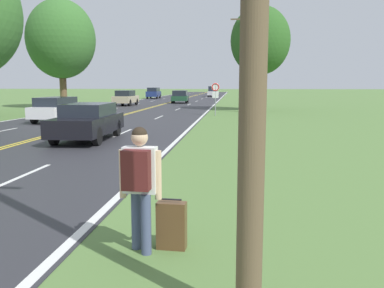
{
  "coord_description": "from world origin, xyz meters",
  "views": [
    {
      "loc": [
        8.09,
        -1.56,
        2.21
      ],
      "look_at": [
        7.08,
        7.94,
        0.81
      ],
      "focal_mm": 38.0,
      "sensor_mm": 36.0,
      "label": 1
    }
  ],
  "objects_px": {
    "car_black_sedan_approaching": "(88,121)",
    "car_silver_van_horizon": "(213,91)",
    "car_dark_blue_suv_distant": "(154,93)",
    "tree_right_cluster": "(260,41)",
    "suitcase": "(172,225)",
    "car_champagne_sedan_mid_far": "(126,98)",
    "traffic_sign": "(215,91)",
    "car_white_hatchback_mid_near": "(56,109)",
    "tree_mid_treeline": "(61,39)",
    "hitchhiker_person": "(139,177)",
    "car_dark_green_hatchback_receding": "(180,96)"
  },
  "relations": [
    {
      "from": "car_black_sedan_approaching",
      "to": "suitcase",
      "type": "bearing_deg",
      "value": 23.75
    },
    {
      "from": "tree_mid_treeline",
      "to": "car_champagne_sedan_mid_far",
      "type": "distance_m",
      "value": 8.77
    },
    {
      "from": "car_dark_green_hatchback_receding",
      "to": "car_dark_blue_suv_distant",
      "type": "distance_m",
      "value": 16.97
    },
    {
      "from": "tree_right_cluster",
      "to": "car_dark_green_hatchback_receding",
      "type": "relative_size",
      "value": 2.46
    },
    {
      "from": "car_black_sedan_approaching",
      "to": "car_silver_van_horizon",
      "type": "relative_size",
      "value": 1.01
    },
    {
      "from": "car_dark_blue_suv_distant",
      "to": "car_champagne_sedan_mid_far",
      "type": "bearing_deg",
      "value": -176.33
    },
    {
      "from": "hitchhiker_person",
      "to": "car_champagne_sedan_mid_far",
      "type": "height_order",
      "value": "hitchhiker_person"
    },
    {
      "from": "hitchhiker_person",
      "to": "car_champagne_sedan_mid_far",
      "type": "relative_size",
      "value": 0.41
    },
    {
      "from": "tree_mid_treeline",
      "to": "car_silver_van_horizon",
      "type": "xyz_separation_m",
      "value": [
        12.14,
        38.47,
        -5.4
      ]
    },
    {
      "from": "traffic_sign",
      "to": "car_champagne_sedan_mid_far",
      "type": "distance_m",
      "value": 16.53
    },
    {
      "from": "traffic_sign",
      "to": "car_black_sedan_approaching",
      "type": "distance_m",
      "value": 14.25
    },
    {
      "from": "car_champagne_sedan_mid_far",
      "to": "car_dark_blue_suv_distant",
      "type": "xyz_separation_m",
      "value": [
        -1.43,
        22.01,
        0.09
      ]
    },
    {
      "from": "suitcase",
      "to": "car_dark_green_hatchback_receding",
      "type": "distance_m",
      "value": 43.63
    },
    {
      "from": "hitchhiker_person",
      "to": "tree_right_cluster",
      "type": "bearing_deg",
      "value": -2.6
    },
    {
      "from": "car_silver_van_horizon",
      "to": "car_white_hatchback_mid_near",
      "type": "bearing_deg",
      "value": -4.51
    },
    {
      "from": "car_white_hatchback_mid_near",
      "to": "car_silver_van_horizon",
      "type": "relative_size",
      "value": 0.89
    },
    {
      "from": "tree_mid_treeline",
      "to": "suitcase",
      "type": "bearing_deg",
      "value": -64.36
    },
    {
      "from": "tree_right_cluster",
      "to": "car_black_sedan_approaching",
      "type": "bearing_deg",
      "value": -111.93
    },
    {
      "from": "tree_mid_treeline",
      "to": "traffic_sign",
      "type": "bearing_deg",
      "value": -28.7
    },
    {
      "from": "car_white_hatchback_mid_near",
      "to": "car_dark_green_hatchback_receding",
      "type": "bearing_deg",
      "value": -7.76
    },
    {
      "from": "tree_right_cluster",
      "to": "car_silver_van_horizon",
      "type": "distance_m",
      "value": 41.34
    },
    {
      "from": "tree_mid_treeline",
      "to": "car_dark_blue_suv_distant",
      "type": "xyz_separation_m",
      "value": [
        3.24,
        26.95,
        -5.46
      ]
    },
    {
      "from": "suitcase",
      "to": "car_champagne_sedan_mid_far",
      "type": "xyz_separation_m",
      "value": [
        -10.7,
        36.96,
        0.5
      ]
    },
    {
      "from": "car_dark_blue_suv_distant",
      "to": "tree_right_cluster",
      "type": "bearing_deg",
      "value": -152.83
    },
    {
      "from": "tree_right_cluster",
      "to": "car_dark_green_hatchback_receding",
      "type": "bearing_deg",
      "value": 122.71
    },
    {
      "from": "car_black_sedan_approaching",
      "to": "car_dark_blue_suv_distant",
      "type": "relative_size",
      "value": 1.12
    },
    {
      "from": "hitchhiker_person",
      "to": "tree_right_cluster",
      "type": "height_order",
      "value": "tree_right_cluster"
    },
    {
      "from": "traffic_sign",
      "to": "car_silver_van_horizon",
      "type": "height_order",
      "value": "traffic_sign"
    },
    {
      "from": "tree_mid_treeline",
      "to": "car_silver_van_horizon",
      "type": "bearing_deg",
      "value": 72.49
    },
    {
      "from": "suitcase",
      "to": "car_black_sedan_approaching",
      "type": "relative_size",
      "value": 0.15
    },
    {
      "from": "hitchhiker_person",
      "to": "tree_mid_treeline",
      "type": "distance_m",
      "value": 35.91
    },
    {
      "from": "hitchhiker_person",
      "to": "car_silver_van_horizon",
      "type": "distance_m",
      "value": 70.72
    },
    {
      "from": "tree_mid_treeline",
      "to": "car_white_hatchback_mid_near",
      "type": "distance_m",
      "value": 16.15
    },
    {
      "from": "traffic_sign",
      "to": "car_black_sedan_approaching",
      "type": "relative_size",
      "value": 0.51
    },
    {
      "from": "traffic_sign",
      "to": "tree_mid_treeline",
      "type": "distance_m",
      "value": 17.48
    },
    {
      "from": "car_champagne_sedan_mid_far",
      "to": "car_silver_van_horizon",
      "type": "distance_m",
      "value": 34.35
    },
    {
      "from": "car_black_sedan_approaching",
      "to": "car_silver_van_horizon",
      "type": "xyz_separation_m",
      "value": [
        1.77,
        60.08,
        0.2
      ]
    },
    {
      "from": "hitchhiker_person",
      "to": "car_dark_green_hatchback_receding",
      "type": "bearing_deg",
      "value": 10.56
    },
    {
      "from": "hitchhiker_person",
      "to": "car_white_hatchback_mid_near",
      "type": "bearing_deg",
      "value": 30.82
    },
    {
      "from": "suitcase",
      "to": "tree_mid_treeline",
      "type": "distance_m",
      "value": 36.03
    },
    {
      "from": "suitcase",
      "to": "tree_right_cluster",
      "type": "xyz_separation_m",
      "value": [
        2.84,
        29.88,
        5.49
      ]
    },
    {
      "from": "traffic_sign",
      "to": "car_white_hatchback_mid_near",
      "type": "height_order",
      "value": "traffic_sign"
    },
    {
      "from": "hitchhiker_person",
      "to": "car_silver_van_horizon",
      "type": "relative_size",
      "value": 0.37
    },
    {
      "from": "suitcase",
      "to": "traffic_sign",
      "type": "distance_m",
      "value": 23.97
    },
    {
      "from": "suitcase",
      "to": "car_dark_blue_suv_distant",
      "type": "bearing_deg",
      "value": 15.16
    },
    {
      "from": "car_black_sedan_approaching",
      "to": "car_silver_van_horizon",
      "type": "bearing_deg",
      "value": 176.4
    },
    {
      "from": "tree_mid_treeline",
      "to": "car_dark_blue_suv_distant",
      "type": "distance_m",
      "value": 27.68
    },
    {
      "from": "hitchhiker_person",
      "to": "car_champagne_sedan_mid_far",
      "type": "distance_m",
      "value": 38.54
    },
    {
      "from": "car_black_sedan_approaching",
      "to": "tree_right_cluster",
      "type": "bearing_deg",
      "value": 156.15
    },
    {
      "from": "suitcase",
      "to": "car_silver_van_horizon",
      "type": "relative_size",
      "value": 0.15
    }
  ]
}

